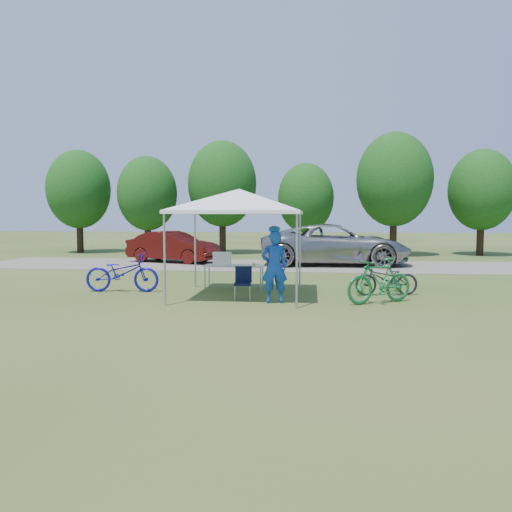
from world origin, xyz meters
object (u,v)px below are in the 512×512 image
(bike_blue, at_px, (122,273))
(bike_dark, at_px, (387,279))
(folding_chair, at_px, (243,280))
(cooler, at_px, (222,259))
(minivan, at_px, (335,244))
(cyclist, at_px, (274,267))
(sedan, at_px, (173,247))
(folding_table, at_px, (234,267))
(bike_green, at_px, (379,281))

(bike_blue, xyz_separation_m, bike_dark, (7.02, 0.14, -0.09))
(folding_chair, height_order, cooler, cooler)
(bike_dark, bearing_deg, cooler, -110.98)
(cooler, bearing_deg, folding_chair, -63.94)
(folding_chair, relative_size, bike_blue, 0.41)
(folding_chair, relative_size, minivan, 0.13)
(folding_chair, height_order, cyclist, cyclist)
(cooler, relative_size, sedan, 0.12)
(cooler, bearing_deg, bike_dark, -9.09)
(folding_table, xyz_separation_m, bike_green, (3.75, -1.90, -0.10))
(folding_table, xyz_separation_m, sedan, (-3.89, 7.56, 0.07))
(minivan, xyz_separation_m, sedan, (-7.00, 0.42, -0.17))
(folding_table, bearing_deg, bike_green, -26.94)
(sedan, bearing_deg, cyclist, -134.34)
(folding_chair, relative_size, bike_dark, 0.49)
(folding_table, distance_m, minivan, 7.79)
(folding_table, relative_size, bike_dark, 1.00)
(cooler, distance_m, sedan, 8.35)
(minivan, height_order, sedan, minivan)
(sedan, bearing_deg, bike_green, -123.60)
(cooler, xyz_separation_m, bike_green, (4.08, -1.90, -0.32))
(cooler, bearing_deg, sedan, 115.15)
(cyclist, relative_size, minivan, 0.28)
(bike_blue, distance_m, bike_green, 6.76)
(folding_chair, distance_m, minivan, 9.21)
(bike_blue, bearing_deg, folding_table, -78.33)
(cooler, height_order, bike_green, bike_green)
(cooler, xyz_separation_m, sedan, (-3.55, 7.56, -0.16))
(folding_chair, xyz_separation_m, cooler, (-0.82, 1.68, 0.38))
(folding_chair, xyz_separation_m, cyclist, (0.80, -0.43, 0.38))
(folding_table, height_order, bike_dark, bike_dark)
(folding_table, distance_m, cyclist, 2.48)
(folding_chair, xyz_separation_m, bike_blue, (-3.41, 0.83, 0.05))
(bike_blue, bearing_deg, bike_green, -103.45)
(minivan, distance_m, sedan, 7.02)
(folding_table, relative_size, bike_green, 0.93)
(cyclist, xyz_separation_m, bike_green, (2.46, 0.21, -0.32))
(bike_blue, bearing_deg, cooler, -76.35)
(folding_chair, relative_size, cyclist, 0.47)
(cooler, bearing_deg, folding_table, 0.00)
(bike_dark, xyz_separation_m, minivan, (-0.98, 7.84, 0.44))
(cooler, xyz_separation_m, bike_dark, (4.43, -0.71, -0.42))
(bike_green, xyz_separation_m, bike_dark, (0.34, 1.20, -0.10))
(sedan, bearing_deg, bike_dark, -118.51)
(minivan, bearing_deg, bike_dark, -174.90)
(folding_chair, distance_m, bike_blue, 3.51)
(minivan, bearing_deg, cooler, 152.18)
(folding_table, relative_size, minivan, 0.27)
(minivan, bearing_deg, cyclist, 166.82)
(bike_blue, bearing_deg, cyclist, -111.14)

